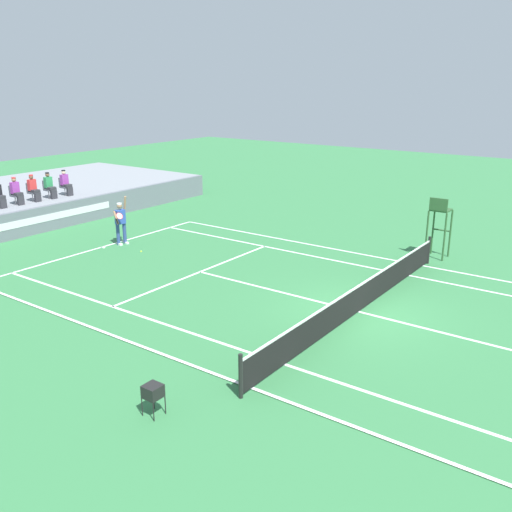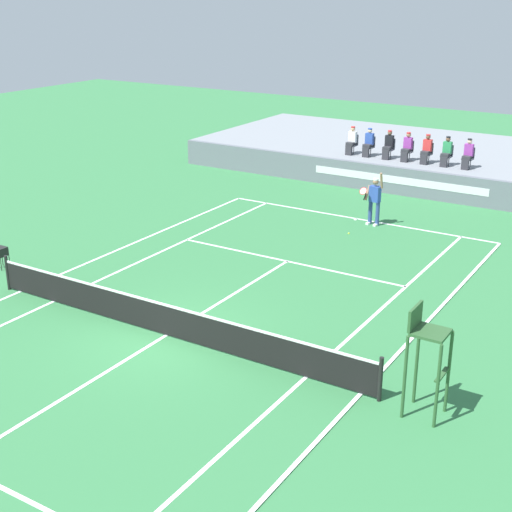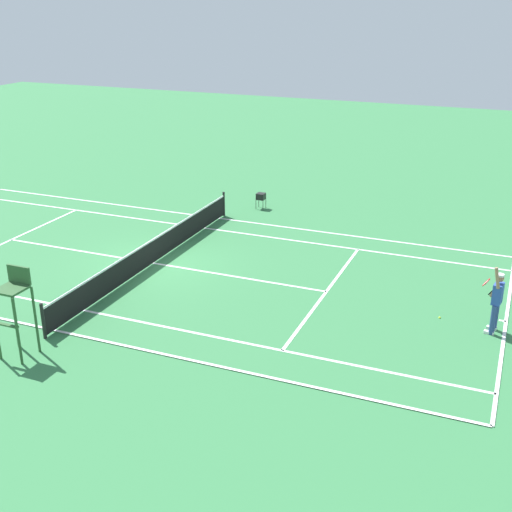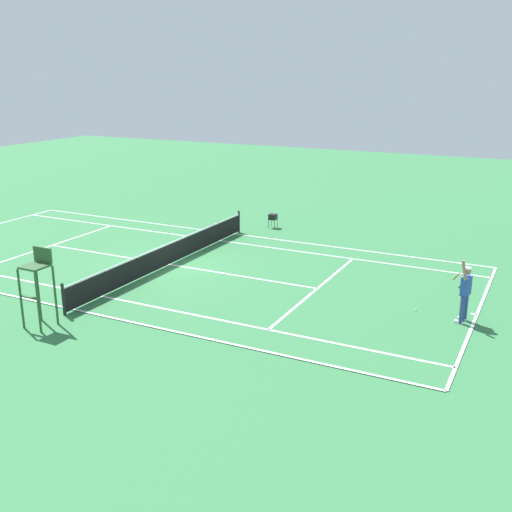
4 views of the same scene
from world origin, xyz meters
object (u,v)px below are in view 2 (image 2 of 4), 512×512
at_px(spectator_seated_3, 407,147).
at_px(spectator_seated_1, 369,143).
at_px(tennis_ball, 349,233).
at_px(spectator_seated_5, 447,152).
at_px(spectator_seated_2, 388,145).
at_px(tennis_player, 374,200).
at_px(spectator_seated_4, 427,150).
at_px(spectator_seated_0, 352,141).
at_px(ball_hopper, 0,251).
at_px(spectator_seated_6, 468,154).
at_px(umpire_chair, 426,348).

bearing_deg(spectator_seated_3, spectator_seated_1, 180.00).
bearing_deg(spectator_seated_1, tennis_ball, -70.97).
bearing_deg(spectator_seated_5, tennis_ball, -98.22).
bearing_deg(spectator_seated_2, tennis_player, -72.21).
height_order(spectator_seated_1, spectator_seated_4, same).
xyz_separation_m(spectator_seated_2, spectator_seated_3, (0.88, 0.00, 0.00)).
distance_m(spectator_seated_0, ball_hopper, 17.08).
distance_m(spectator_seated_5, spectator_seated_6, 0.93).
bearing_deg(spectator_seated_2, spectator_seated_3, 0.00).
xyz_separation_m(spectator_seated_1, ball_hopper, (-5.50, -16.38, -1.24)).
distance_m(spectator_seated_6, tennis_ball, 7.88).
bearing_deg(spectator_seated_3, spectator_seated_5, 0.00).
height_order(spectator_seated_0, spectator_seated_2, same).
bearing_deg(spectator_seated_5, spectator_seated_6, 0.00).
bearing_deg(spectator_seated_1, tennis_player, -64.19).
distance_m(spectator_seated_0, spectator_seated_1, 0.84).
height_order(spectator_seated_1, tennis_ball, spectator_seated_1).
bearing_deg(spectator_seated_4, ball_hopper, -116.70).
height_order(spectator_seated_4, tennis_ball, spectator_seated_4).
distance_m(tennis_player, tennis_ball, 1.80).
distance_m(spectator_seated_0, spectator_seated_4, 3.58).
bearing_deg(tennis_ball, tennis_player, 78.43).
height_order(spectator_seated_3, tennis_ball, spectator_seated_3).
bearing_deg(spectator_seated_2, spectator_seated_1, 180.00).
distance_m(spectator_seated_5, tennis_player, 6.02).
bearing_deg(spectator_seated_4, tennis_ball, -91.39).
bearing_deg(tennis_player, tennis_ball, -101.57).
height_order(spectator_seated_3, umpire_chair, spectator_seated_3).
xyz_separation_m(spectator_seated_3, ball_hopper, (-7.34, -16.38, -1.24)).
relative_size(spectator_seated_3, tennis_player, 0.61).
xyz_separation_m(spectator_seated_1, spectator_seated_5, (3.63, 0.00, 0.00)).
bearing_deg(spectator_seated_1, spectator_seated_2, 0.00).
height_order(spectator_seated_2, tennis_ball, spectator_seated_2).
distance_m(spectator_seated_0, tennis_player, 7.03).
bearing_deg(spectator_seated_1, spectator_seated_5, 0.00).
bearing_deg(spectator_seated_0, spectator_seated_1, 0.00).
height_order(umpire_chair, ball_hopper, umpire_chair).
bearing_deg(spectator_seated_2, umpire_chair, -65.50).
bearing_deg(spectator_seated_6, ball_hopper, -121.54).
distance_m(spectator_seated_4, tennis_ball, 7.62).
distance_m(spectator_seated_2, spectator_seated_5, 2.66).
relative_size(spectator_seated_1, tennis_ball, 18.60).
height_order(spectator_seated_5, tennis_player, spectator_seated_5).
bearing_deg(spectator_seated_4, spectator_seated_2, 180.00).
height_order(spectator_seated_3, spectator_seated_4, same).
bearing_deg(spectator_seated_6, spectator_seated_2, 180.00).
xyz_separation_m(spectator_seated_4, spectator_seated_5, (0.89, 0.00, 0.00)).
relative_size(spectator_seated_4, spectator_seated_6, 1.00).
xyz_separation_m(spectator_seated_1, tennis_ball, (2.56, -7.41, -1.78)).
bearing_deg(spectator_seated_3, spectator_seated_4, 0.00).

